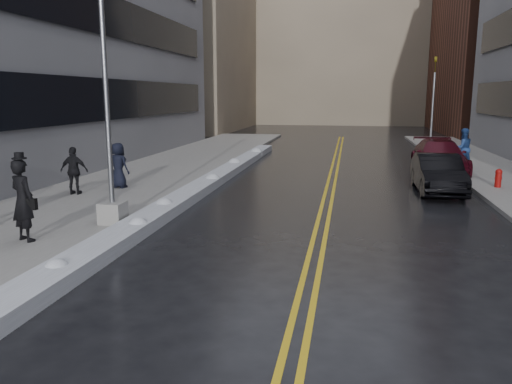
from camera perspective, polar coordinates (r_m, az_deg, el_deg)
The scene contains 16 objects.
ground at distance 11.78m, azimuth -5.72°, elevation -7.41°, with size 160.00×160.00×0.00m, color black.
sidewalk_west at distance 22.85m, azimuth -12.60°, elevation 1.60°, with size 5.50×50.00×0.15m, color gray.
lane_line_left at distance 21.06m, azimuth 8.14°, elevation 0.77°, with size 0.12×50.00×0.01m, color gold.
lane_line_right at distance 21.05m, azimuth 8.95°, elevation 0.74°, with size 0.12×50.00×0.01m, color gold.
snow_ridge at distance 19.86m, azimuth -6.09°, elevation 0.69°, with size 0.90×30.00×0.34m, color silver.
building_west_far at distance 58.06m, azimuth -8.59°, elevation 16.13°, with size 14.00×22.00×18.00m, color gray.
building_far at distance 71.10m, azimuth 9.99°, elevation 16.75°, with size 36.00×16.00×22.00m, color gray.
lamppost at distance 14.32m, azimuth -16.48°, elevation 5.85°, with size 0.65×0.65×7.62m.
fire_hydrant at distance 21.75m, azimuth 25.97°, elevation 1.54°, with size 0.26×0.26×0.73m.
traffic_signal at distance 35.12m, azimuth 19.58°, elevation 9.90°, with size 0.16×0.20×6.00m.
pedestrian_fedora at distance 13.50m, azimuth -25.08°, elevation -0.87°, with size 0.75×0.49×2.05m, color black.
pedestrian_c at distance 20.09m, azimuth -15.45°, elevation 2.95°, with size 0.86×0.56×1.76m, color black.
pedestrian_d at distance 19.25m, azimuth -20.06°, elevation 2.30°, with size 1.02×0.42×1.73m, color black.
pedestrian_east at distance 26.76m, azimuth 22.56°, elevation 4.65°, with size 0.95×0.74×1.96m, color navy.
car_black at distance 20.45m, azimuth 20.08°, elevation 1.98°, with size 1.56×4.47×1.47m, color black.
car_maroon at distance 25.74m, azimuth 20.20°, elevation 3.84°, with size 2.22×5.47×1.59m, color #3F0A15.
Camera 1 is at (3.18, -10.71, 3.71)m, focal length 35.00 mm.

